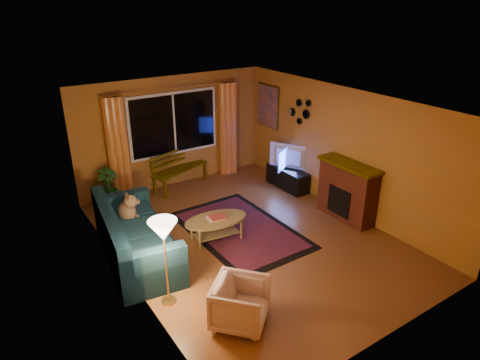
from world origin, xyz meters
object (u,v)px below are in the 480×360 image
coffee_table (216,229)px  tv_console (287,178)px  bench (181,178)px  armchair (240,301)px  floor_lamp (166,263)px  sofa (136,233)px

coffee_table → tv_console: tv_console is taller
bench → armchair: (-1.33, -4.49, 0.14)m
floor_lamp → sofa: bearing=87.6°
tv_console → armchair: bearing=-138.1°
bench → coffee_table: bearing=-120.7°
armchair → floor_lamp: size_ratio=0.54×
bench → coffee_table: size_ratio=1.23×
sofa → coffee_table: (1.40, -0.23, -0.26)m
armchair → tv_console: armchair is taller
bench → armchair: size_ratio=2.01×
sofa → coffee_table: bearing=-1.7°
bench → floor_lamp: (-1.96, -3.55, 0.44)m
armchair → floor_lamp: bearing=82.3°
armchair → coffee_table: (0.83, 2.03, -0.14)m
armchair → coffee_table: 2.20m
sofa → tv_console: 4.01m
sofa → floor_lamp: bearing=-84.9°
sofa → floor_lamp: floor_lamp is taller
armchair → floor_lamp: (-0.62, 0.94, 0.30)m
bench → tv_console: tv_console is taller
floor_lamp → tv_console: 4.53m
bench → sofa: (-1.90, -2.23, 0.26)m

